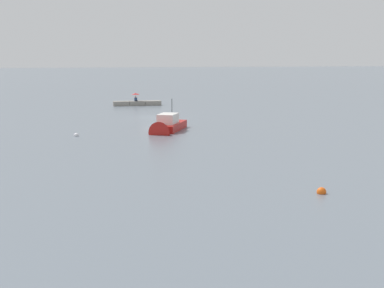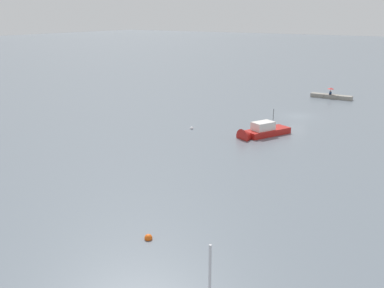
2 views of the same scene
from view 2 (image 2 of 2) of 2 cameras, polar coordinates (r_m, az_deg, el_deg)
name	(u,v)px [view 2 (image 2 of 2)]	position (r m, az deg, el deg)	size (l,w,h in m)	color
ground_plane	(297,116)	(68.24, 13.46, 3.51)	(500.00, 500.00, 0.00)	slate
seawall_pier	(331,96)	(84.23, 17.54, 5.88)	(7.32, 1.42, 0.70)	gray
person_seated_blue_left	(330,93)	(84.11, 17.43, 6.29)	(0.45, 0.64, 0.73)	#1E2333
umbrella_open_red	(331,88)	(84.00, 17.47, 6.86)	(1.22, 1.22, 1.27)	black
motorboat_red_mid	(260,133)	(56.08, 8.78, 1.42)	(4.92, 7.50, 4.05)	red
mooring_buoy_near	(192,128)	(58.96, -0.06, 2.03)	(0.48, 0.48, 0.48)	white
mooring_buoy_far	(148,238)	(31.10, -5.65, -11.98)	(0.56, 0.56, 0.56)	#EA5914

